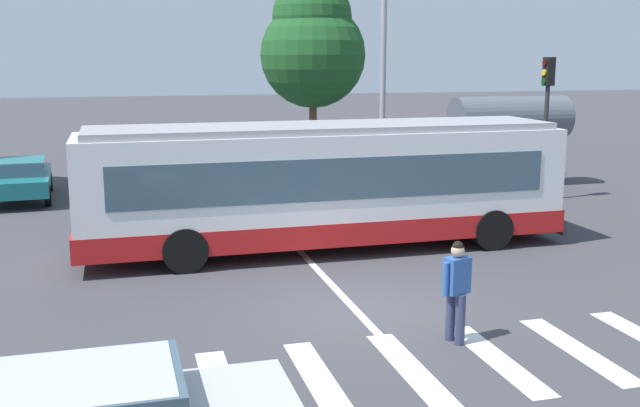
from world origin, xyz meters
TOP-DOWN VIEW (x-y plane):
  - ground_plane at (0.00, 0.00)m, footprint 160.00×160.00m
  - city_transit_bus at (0.54, 4.48)m, footprint 11.82×2.70m
  - pedestrian_crossing_street at (0.99, -1.96)m, footprint 0.56×0.38m
  - parked_car_teal at (-7.41, 13.20)m, footprint 2.10×4.60m
  - parked_car_white at (-4.68, 13.44)m, footprint 2.12×4.61m
  - parked_car_champagne at (-1.89, 13.44)m, footprint 2.21×4.64m
  - parked_car_silver at (0.89, 13.31)m, footprint 2.24×4.65m
  - parked_car_charcoal at (3.39, 13.39)m, footprint 2.21×4.64m
  - parked_car_black at (6.16, 12.89)m, footprint 2.27×4.66m
  - traffic_light_far_corner at (9.09, 8.68)m, footprint 0.33×0.32m
  - bus_stop_shelter at (9.43, 11.56)m, footprint 4.35×1.54m
  - twin_arm_street_lamp at (4.82, 12.31)m, footprint 4.40×0.32m
  - background_tree_right at (4.59, 21.27)m, footprint 4.87×4.87m
  - crosswalk_painted_stripes at (0.61, -2.79)m, footprint 7.64×2.87m
  - lane_center_line at (-0.11, 2.00)m, footprint 0.16×24.00m

SIDE VIEW (x-z plane):
  - ground_plane at x=0.00m, z-range 0.00..0.00m
  - lane_center_line at x=-0.11m, z-range 0.00..0.01m
  - crosswalk_painted_stripes at x=0.61m, z-range 0.00..0.01m
  - parked_car_teal at x=-7.41m, z-range 0.09..1.44m
  - parked_car_white at x=-4.68m, z-range 0.09..1.44m
  - parked_car_champagne at x=-1.89m, z-range 0.09..1.44m
  - parked_car_silver at x=0.89m, z-range 0.09..1.44m
  - parked_car_charcoal at x=3.39m, z-range 0.09..1.44m
  - parked_car_black at x=6.16m, z-range 0.09..1.44m
  - pedestrian_crossing_street at x=0.99m, z-range 0.11..1.83m
  - city_transit_bus at x=0.54m, z-range 0.06..3.12m
  - bus_stop_shelter at x=9.43m, z-range 0.79..4.04m
  - traffic_light_far_corner at x=9.09m, z-range 0.80..5.42m
  - background_tree_right at x=4.59m, z-range 1.09..9.35m
  - twin_arm_street_lamp at x=4.82m, z-range 1.07..11.36m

